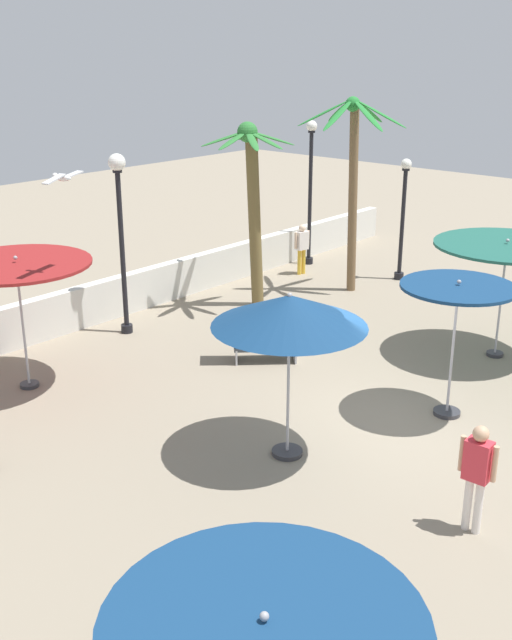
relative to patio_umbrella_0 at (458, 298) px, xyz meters
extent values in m
plane|color=gray|center=(-1.36, 0.69, -2.33)|extent=(56.00, 56.00, 0.00)
cube|color=silver|center=(-1.36, 9.09, -1.81)|extent=(25.20, 0.30, 1.03)
cylinder|color=#333338|center=(0.00, 0.00, -2.29)|extent=(0.51, 0.51, 0.08)
cylinder|color=#A5A5AD|center=(0.00, 0.00, -1.05)|extent=(0.05, 0.05, 2.55)
cylinder|color=navy|center=(0.00, 0.00, 0.21)|extent=(2.08, 2.08, 0.06)
sphere|color=#99999E|center=(0.00, 0.00, 0.30)|extent=(0.08, 0.08, 0.08)
cylinder|color=#333338|center=(-3.16, 1.32, -2.29)|extent=(0.53, 0.53, 0.08)
cylinder|color=#A5A5AD|center=(-3.16, 1.32, -1.13)|extent=(0.05, 0.05, 2.39)
cone|color=navy|center=(-3.16, 1.32, 0.28)|extent=(2.55, 2.55, 0.53)
sphere|color=#99999E|center=(-3.16, 1.32, 0.54)|extent=(0.08, 0.08, 0.08)
cylinder|color=navy|center=(-8.42, -2.71, -0.08)|extent=(2.71, 2.71, 0.06)
sphere|color=#99999E|center=(-8.42, -2.71, 0.00)|extent=(0.08, 0.08, 0.08)
cylinder|color=#333338|center=(-4.54, 7.01, -2.29)|extent=(0.38, 0.38, 0.08)
cylinder|color=#A5A5AD|center=(-4.54, 7.01, -1.01)|extent=(0.05, 0.05, 2.63)
cylinder|color=maroon|center=(-4.54, 7.01, 0.28)|extent=(2.91, 2.91, 0.06)
sphere|color=#99999E|center=(-4.54, 7.01, 0.41)|extent=(0.08, 0.08, 0.08)
cylinder|color=#333338|center=(3.34, 0.60, -2.29)|extent=(0.37, 0.37, 0.08)
cylinder|color=#A5A5AD|center=(3.34, 0.60, -1.04)|extent=(0.05, 0.05, 2.58)
cylinder|color=#1E594C|center=(3.34, 0.60, 0.23)|extent=(3.11, 3.11, 0.06)
sphere|color=#99999E|center=(3.34, 0.60, 0.33)|extent=(0.08, 0.08, 0.08)
cylinder|color=brown|center=(2.37, 6.98, -0.04)|extent=(0.58, 0.32, 4.59)
sphere|color=#2B7331|center=(2.11, 6.98, 2.25)|extent=(0.51, 0.51, 0.51)
ellipsoid|color=#2B7331|center=(2.70, 6.88, 2.10)|extent=(1.18, 0.39, 0.40)
ellipsoid|color=#2B7331|center=(2.47, 7.45, 2.10)|extent=(0.86, 1.05, 0.40)
ellipsoid|color=#2B7331|center=(2.21, 7.57, 2.10)|extent=(0.40, 1.18, 0.40)
ellipsoid|color=#2B7331|center=(1.61, 7.32, 2.10)|extent=(1.07, 0.83, 0.40)
ellipsoid|color=#2B7331|center=(1.51, 6.91, 2.10)|extent=(1.18, 0.34, 0.40)
ellipsoid|color=#2B7331|center=(1.75, 6.50, 2.10)|extent=(0.85, 1.05, 0.40)
ellipsoid|color=#2B7331|center=(2.08, 6.38, 2.10)|extent=(0.25, 1.17, 0.40)
ellipsoid|color=#2B7331|center=(2.50, 6.52, 2.10)|extent=(0.91, 1.01, 0.40)
cylinder|color=brown|center=(5.14, 5.84, 0.24)|extent=(0.44, 0.25, 5.15)
sphere|color=#247D31|center=(4.95, 5.84, 2.81)|extent=(0.39, 0.39, 0.39)
ellipsoid|color=#247D31|center=(5.70, 5.84, 2.58)|extent=(1.38, 0.20, 0.73)
ellipsoid|color=#247D31|center=(5.31, 6.51, 2.58)|extent=(0.84, 1.31, 0.73)
ellipsoid|color=#247D31|center=(4.46, 6.42, 2.58)|extent=(1.04, 1.19, 0.73)
ellipsoid|color=#247D31|center=(4.19, 5.77, 2.58)|extent=(1.40, 0.33, 0.73)
ellipsoid|color=#247D31|center=(4.64, 5.15, 2.58)|extent=(0.74, 1.35, 0.73)
ellipsoid|color=#247D31|center=(5.22, 5.13, 2.58)|extent=(0.69, 1.36, 0.73)
cylinder|color=black|center=(-1.20, 7.96, -2.23)|extent=(0.28, 0.28, 0.20)
cylinder|color=black|center=(-1.20, 7.96, -0.38)|extent=(0.12, 0.12, 3.90)
cylinder|color=black|center=(-1.20, 7.96, 1.58)|extent=(0.22, 0.22, 0.06)
sphere|color=white|center=(-1.20, 7.96, 1.78)|extent=(0.40, 0.40, 0.40)
cylinder|color=black|center=(6.62, 8.45, -2.23)|extent=(0.28, 0.28, 0.20)
cylinder|color=black|center=(6.62, 8.45, -0.26)|extent=(0.12, 0.12, 4.12)
cylinder|color=black|center=(6.62, 8.45, 1.80)|extent=(0.22, 0.22, 0.06)
sphere|color=white|center=(6.62, 8.45, 1.96)|extent=(0.33, 0.33, 0.33)
cylinder|color=black|center=(7.06, 5.38, -2.23)|extent=(0.28, 0.28, 0.20)
cylinder|color=black|center=(7.06, 5.38, -0.70)|extent=(0.12, 0.12, 3.25)
cylinder|color=black|center=(7.06, 5.38, 0.92)|extent=(0.22, 0.22, 0.06)
sphere|color=white|center=(7.06, 5.38, 1.08)|extent=(0.31, 0.31, 0.31)
cube|color=#B7B7BC|center=(0.16, 3.82, -2.15)|extent=(0.42, 0.41, 0.35)
cube|color=#B7B7BC|center=(-0.75, 4.75, -2.15)|extent=(0.42, 0.41, 0.35)
cube|color=#33383D|center=(-0.30, 4.29, -1.98)|extent=(1.37, 1.38, 0.08)
cube|color=#33383D|center=(-0.90, 4.90, -1.69)|extent=(0.82, 0.82, 0.39)
cylinder|color=silver|center=(-3.10, -1.96, -1.90)|extent=(0.12, 0.12, 0.85)
cylinder|color=silver|center=(-3.09, -2.12, -1.90)|extent=(0.12, 0.12, 0.85)
cube|color=#D8333F|center=(-3.10, -2.04, -1.18)|extent=(0.26, 0.37, 0.60)
sphere|color=tan|center=(-3.10, -2.04, -0.76)|extent=(0.23, 0.23, 0.23)
cylinder|color=tan|center=(-3.11, -1.80, -1.15)|extent=(0.08, 0.08, 0.54)
cylinder|color=tan|center=(-3.08, -2.28, -1.15)|extent=(0.08, 0.08, 0.54)
cylinder|color=gold|center=(5.63, 7.88, -1.94)|extent=(0.12, 0.12, 0.77)
cylinder|color=gold|center=(5.48, 7.92, -1.94)|extent=(0.12, 0.12, 0.77)
cube|color=silver|center=(5.56, 7.90, -1.28)|extent=(0.40, 0.31, 0.55)
sphere|color=beige|center=(5.56, 7.90, -0.90)|extent=(0.21, 0.21, 0.21)
cylinder|color=beige|center=(5.79, 7.85, -1.25)|extent=(0.08, 0.08, 0.49)
cylinder|color=beige|center=(5.32, 7.95, -1.25)|extent=(0.08, 0.08, 0.49)
ellipsoid|color=white|center=(-4.27, 5.60, 2.06)|extent=(0.21, 0.34, 0.12)
sphere|color=white|center=(-4.32, 5.77, 2.09)|extent=(0.10, 0.10, 0.10)
cube|color=silver|center=(-4.51, 5.52, 2.08)|extent=(0.53, 0.29, 0.12)
cube|color=silver|center=(-4.02, 5.68, 2.08)|extent=(0.53, 0.29, 0.08)
camera|label=1|loc=(-12.13, -5.90, 4.28)|focal=42.86mm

